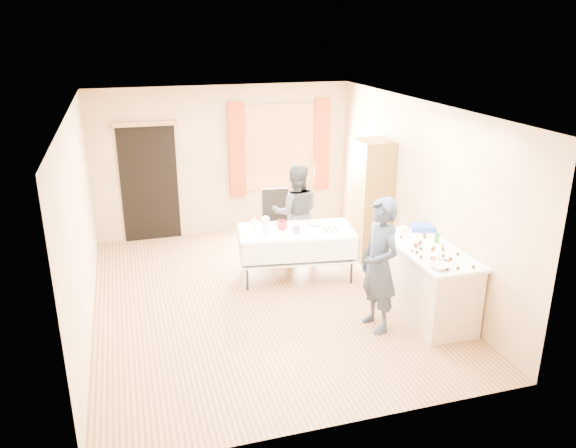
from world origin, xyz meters
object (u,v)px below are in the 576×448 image
object	(u,v)px
counter	(428,283)
girl	(379,265)
woman	(296,213)
cabinet	(371,200)
chair	(277,234)
party_table	(296,249)

from	to	relation	value
counter	girl	world-z (taller)	girl
counter	woman	distance (m)	2.48
girl	cabinet	bearing A→B (deg)	149.26
chair	woman	size ratio (longest dim) A/B	0.67
cabinet	counter	xyz separation A→B (m)	(-0.10, -2.00, -0.50)
woman	girl	bearing A→B (deg)	111.57
chair	girl	bearing A→B (deg)	-72.19
cabinet	girl	xyz separation A→B (m)	(-0.85, -2.12, -0.11)
party_table	girl	bearing A→B (deg)	-64.98
cabinet	counter	size ratio (longest dim) A/B	1.26
party_table	girl	world-z (taller)	girl
cabinet	girl	size ratio (longest dim) A/B	1.13
cabinet	counter	world-z (taller)	cabinet
cabinet	woman	world-z (taller)	cabinet
party_table	chair	distance (m)	1.01
party_table	woman	distance (m)	0.74
counter	girl	size ratio (longest dim) A/B	0.90
party_table	counter	bearing A→B (deg)	-43.03
woman	cabinet	bearing A→B (deg)	-176.46
chair	woman	world-z (taller)	woman
girl	party_table	bearing A→B (deg)	-172.09
cabinet	girl	distance (m)	2.29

